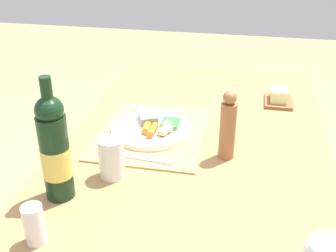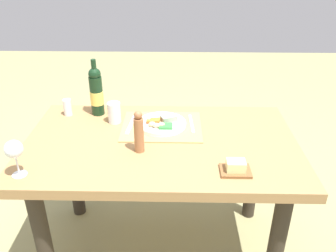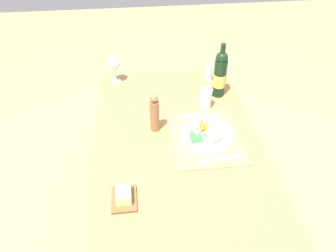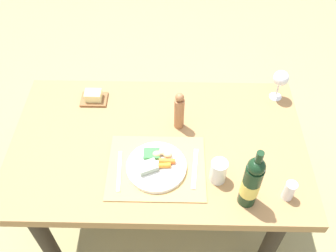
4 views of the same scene
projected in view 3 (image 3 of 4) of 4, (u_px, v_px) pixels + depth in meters
name	position (u px, v px, depth m)	size (l,w,h in m)	color
ground_plane	(175.00, 224.00, 1.99)	(8.00, 8.00, 0.00)	#938E5E
dining_table	(176.00, 156.00, 1.60)	(1.34, 0.81, 0.72)	#A07849
placemat	(205.00, 138.00, 1.54)	(0.42, 0.34, 0.01)	tan
dinner_plate	(206.00, 135.00, 1.53)	(0.26, 0.26, 0.05)	white
fork	(218.00, 159.00, 1.42)	(0.01, 0.20, 0.01)	silver
knife	(200.00, 116.00, 1.67)	(0.02, 0.20, 0.01)	silver
pepper_mill	(155.00, 114.00, 1.53)	(0.05, 0.05, 0.21)	#9E663F
butter_dish	(124.00, 197.00, 1.24)	(0.13, 0.10, 0.06)	brown
wine_bottle	(220.00, 75.00, 1.75)	(0.07, 0.07, 0.32)	black
salt_shaker	(209.00, 73.00, 1.93)	(0.04, 0.04, 0.09)	white
wine_glass	(114.00, 64.00, 1.87)	(0.08, 0.08, 0.17)	white
water_tumbler	(205.00, 99.00, 1.71)	(0.07, 0.07, 0.11)	silver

